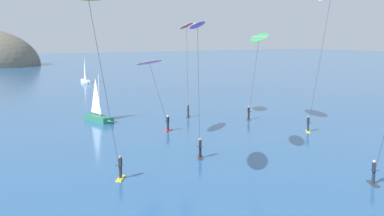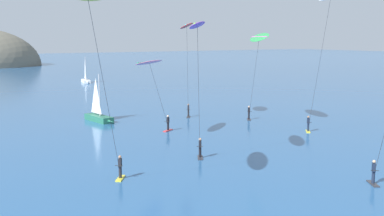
{
  "view_description": "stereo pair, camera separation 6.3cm",
  "coord_description": "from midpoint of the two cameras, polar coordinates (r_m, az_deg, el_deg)",
  "views": [
    {
      "loc": [
        -17.53,
        -11.78,
        9.93
      ],
      "look_at": [
        6.61,
        25.35,
        3.46
      ],
      "focal_mm": 45.0,
      "sensor_mm": 36.0,
      "label": 1
    },
    {
      "loc": [
        -17.48,
        -11.81,
        9.93
      ],
      "look_at": [
        6.61,
        25.35,
        3.46
      ],
      "focal_mm": 45.0,
      "sensor_mm": 36.0,
      "label": 2
    }
  ],
  "objects": [
    {
      "name": "sailboat_near",
      "position": [
        58.53,
        -10.82,
        -0.97
      ],
      "size": [
        1.9,
        5.96,
        5.7
      ],
      "color": "#23664C",
      "rests_on": "ground"
    },
    {
      "name": "sailboat_far",
      "position": [
        109.63,
        -12.44,
        3.26
      ],
      "size": [
        2.39,
        5.97,
        5.7
      ],
      "color": "white",
      "rests_on": "ground"
    },
    {
      "name": "kitesurfer_red",
      "position": [
        57.23,
        -0.58,
        8.84
      ],
      "size": [
        4.3,
        5.4,
        11.76
      ],
      "color": "#2D2D33",
      "rests_on": "ground"
    },
    {
      "name": "kitesurfer_yellow",
      "position": [
        28.2,
        -11.88,
        11.22
      ],
      "size": [
        6.83,
        8.06,
        12.61
      ],
      "color": "yellow",
      "rests_on": "ground"
    },
    {
      "name": "kitesurfer_white",
      "position": [
        47.34,
        15.93,
        11.24
      ],
      "size": [
        5.24,
        8.09,
        13.88
      ],
      "color": "yellow",
      "rests_on": "ground"
    },
    {
      "name": "kitesurfer_pink",
      "position": [
        46.88,
        -4.83,
        4.76
      ],
      "size": [
        7.24,
        6.02,
        7.88
      ],
      "color": "red",
      "rests_on": "ground"
    },
    {
      "name": "kitesurfer_green",
      "position": [
        54.85,
        7.92,
        7.71
      ],
      "size": [
        4.33,
        7.52,
        10.55
      ],
      "color": "#2D2D33",
      "rests_on": "ground"
    },
    {
      "name": "kitesurfer_purple",
      "position": [
        36.44,
        0.72,
        8.23
      ],
      "size": [
        4.4,
        5.35,
        11.21
      ],
      "color": "#2D2D33",
      "rests_on": "ground"
    }
  ]
}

